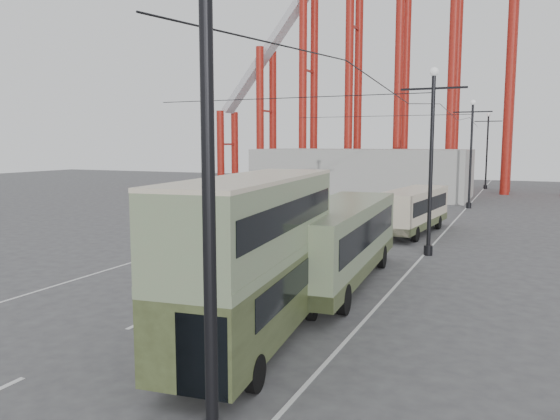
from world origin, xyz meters
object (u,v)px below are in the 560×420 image
at_px(single_decker_cream, 413,209).
at_px(pedestrian, 303,255).
at_px(double_decker_bus, 256,252).
at_px(single_decker_green, 338,239).

xyz_separation_m(single_decker_cream, pedestrian, (-2.00, -13.57, -0.56)).
height_order(double_decker_bus, single_decker_cream, double_decker_bus).
distance_m(single_decker_green, pedestrian, 1.79).
bearing_deg(single_decker_green, single_decker_cream, 84.42).
bearing_deg(double_decker_bus, single_decker_cream, 82.18).
relative_size(single_decker_cream, pedestrian, 4.55).
xyz_separation_m(double_decker_bus, pedestrian, (-1.53, 7.49, -1.66)).
xyz_separation_m(single_decker_green, pedestrian, (-1.57, 0.19, -0.83)).
height_order(single_decker_green, pedestrian, single_decker_green).
bearing_deg(pedestrian, single_decker_green, 157.52).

